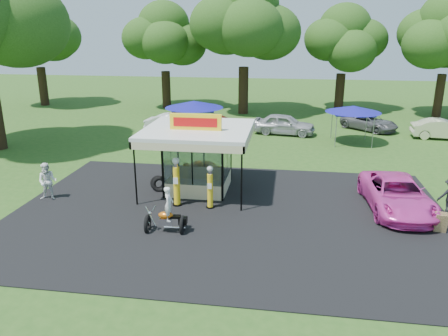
{
  "coord_description": "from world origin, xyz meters",
  "views": [
    {
      "loc": [
        2.56,
        -16.4,
        8.22
      ],
      "look_at": [
        -0.5,
        4.0,
        1.6
      ],
      "focal_mm": 35.0,
      "sensor_mm": 36.0,
      "label": 1
    }
  ],
  "objects": [
    {
      "name": "ground",
      "position": [
        0.0,
        0.0,
        0.0
      ],
      "size": [
        120.0,
        120.0,
        0.0
      ],
      "primitive_type": "plane",
      "color": "#285119",
      "rests_on": "ground"
    },
    {
      "name": "asphalt_apron",
      "position": [
        0.0,
        2.0,
        0.02
      ],
      "size": [
        20.0,
        14.0,
        0.04
      ],
      "primitive_type": "cube",
      "color": "black",
      "rests_on": "ground"
    },
    {
      "name": "gas_station_kiosk",
      "position": [
        -2.0,
        4.99,
        1.78
      ],
      "size": [
        5.4,
        5.4,
        4.18
      ],
      "color": "white",
      "rests_on": "ground"
    },
    {
      "name": "gas_pump_left",
      "position": [
        -2.59,
        2.66,
        1.17
      ],
      "size": [
        0.46,
        0.46,
        2.44
      ],
      "color": "black",
      "rests_on": "ground"
    },
    {
      "name": "gas_pump_right",
      "position": [
        -0.95,
        2.6,
        1.02
      ],
      "size": [
        0.4,
        0.4,
        2.14
      ],
      "color": "black",
      "rests_on": "ground"
    },
    {
      "name": "motorcycle",
      "position": [
        -2.26,
        -0.19,
        0.82
      ],
      "size": [
        1.81,
        0.96,
        2.11
      ],
      "rotation": [
        0.0,
        0.0,
        0.08
      ],
      "color": "black",
      "rests_on": "ground"
    },
    {
      "name": "spare_tires",
      "position": [
        -4.04,
        4.46,
        0.41
      ],
      "size": [
        1.01,
        0.64,
        0.85
      ],
      "rotation": [
        0.0,
        0.0,
        0.06
      ],
      "color": "black",
      "rests_on": "ground"
    },
    {
      "name": "a_frame_sign",
      "position": [
        9.06,
        1.42,
        0.45
      ],
      "size": [
        0.52,
        0.5,
        0.88
      ],
      "rotation": [
        0.0,
        0.0,
        -0.14
      ],
      "color": "#593819",
      "rests_on": "ground"
    },
    {
      "name": "kiosk_car",
      "position": [
        -2.0,
        7.2,
        0.48
      ],
      "size": [
        2.82,
        1.13,
        0.96
      ],
      "primitive_type": "imported",
      "rotation": [
        0.0,
        0.0,
        1.57
      ],
      "color": "yellow",
      "rests_on": "ground"
    },
    {
      "name": "pink_sedan",
      "position": [
        7.74,
        3.68,
        0.79
      ],
      "size": [
        2.95,
        5.8,
        1.57
      ],
      "primitive_type": "imported",
      "rotation": [
        0.0,
        0.0,
        0.06
      ],
      "color": "#ED40B5",
      "rests_on": "ground"
    },
    {
      "name": "spectator_west",
      "position": [
        -9.15,
        2.5,
        0.96
      ],
      "size": [
        1.04,
        0.88,
        1.91
      ],
      "primitive_type": "imported",
      "rotation": [
        0.0,
        0.0,
        0.18
      ],
      "color": "white",
      "rests_on": "ground"
    },
    {
      "name": "bg_car_a",
      "position": [
        -6.51,
        17.43,
        0.8
      ],
      "size": [
        4.98,
        2.0,
        1.61
      ],
      "primitive_type": "imported",
      "rotation": [
        0.0,
        0.0,
        1.51
      ],
      "color": "white",
      "rests_on": "ground"
    },
    {
      "name": "bg_car_b",
      "position": [
        -3.18,
        18.8,
        0.71
      ],
      "size": [
        5.29,
        3.41,
        1.43
      ],
      "primitive_type": "imported",
      "rotation": [
        0.0,
        0.0,
        1.88
      ],
      "color": "#981D0B",
      "rests_on": "ground"
    },
    {
      "name": "bg_car_c",
      "position": [
        2.25,
        18.56,
        0.83
      ],
      "size": [
        5.12,
        2.64,
        1.67
      ],
      "primitive_type": "imported",
      "rotation": [
        0.0,
        0.0,
        1.43
      ],
      "color": "#A6A6AB",
      "rests_on": "ground"
    },
    {
      "name": "bg_car_d",
      "position": [
        9.31,
        21.16,
        0.67
      ],
      "size": [
        5.02,
        4.88,
        1.33
      ],
      "primitive_type": "imported",
      "rotation": [
        0.0,
        0.0,
        0.83
      ],
      "color": "#5B5B5D",
      "rests_on": "ground"
    },
    {
      "name": "bg_car_e",
      "position": [
        14.42,
        18.84,
        0.76
      ],
      "size": [
        4.71,
        1.94,
        1.52
      ],
      "primitive_type": "imported",
      "rotation": [
        0.0,
        0.0,
        1.5
      ],
      "color": "beige",
      "rests_on": "ground"
    },
    {
      "name": "tent_west",
      "position": [
        -4.49,
        15.43,
        2.76
      ],
      "size": [
        4.37,
        4.37,
        3.05
      ],
      "rotation": [
        0.0,
        0.0,
        0.14
      ],
      "color": "gray",
      "rests_on": "ground"
    },
    {
      "name": "tent_east",
      "position": [
        7.23,
        16.42,
        2.55
      ],
      "size": [
        4.03,
        4.03,
        2.82
      ],
      "rotation": [
        0.0,
        0.0,
        0.03
      ],
      "color": "gray",
      "rests_on": "ground"
    },
    {
      "name": "oak_far_a",
      "position": [
        -24.54,
        28.85,
        7.4
      ],
      "size": [
        9.81,
        9.81,
        11.62
      ],
      "color": "black",
      "rests_on": "ground"
    },
    {
      "name": "oak_far_b",
      "position": [
        -10.56,
        29.26,
        6.84
      ],
      "size": [
        8.99,
        8.99,
        10.72
      ],
      "color": "black",
      "rests_on": "ground"
    },
    {
      "name": "oak_far_c",
      "position": [
        -2.03,
        27.2,
        8.26
      ],
      "size": [
        11.05,
        11.05,
        13.02
      ],
      "color": "black",
      "rests_on": "ground"
    },
    {
      "name": "oak_far_d",
      "position": [
        7.71,
        30.64,
        6.65
      ],
      "size": [
        8.76,
        8.76,
        10.43
      ],
      "color": "black",
      "rests_on": "ground"
    },
    {
      "name": "oak_far_e",
      "position": [
        16.79,
        28.28,
        7.23
      ],
      "size": [
        9.52,
        9.52,
        11.33
      ],
      "color": "black",
      "rests_on": "ground"
    }
  ]
}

